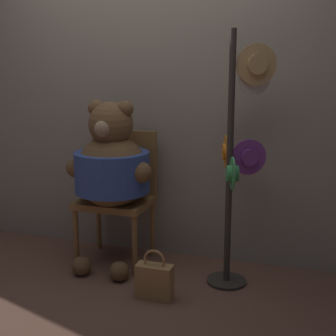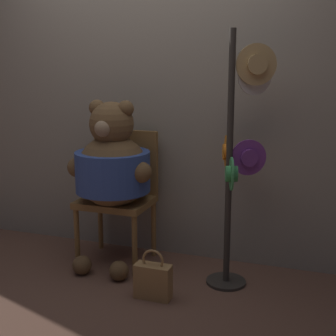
# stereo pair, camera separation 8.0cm
# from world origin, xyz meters

# --- Properties ---
(ground_plane) EXTENTS (14.00, 14.00, 0.00)m
(ground_plane) POSITION_xyz_m (0.00, 0.00, 0.00)
(ground_plane) COLOR brown
(wall_back) EXTENTS (8.00, 0.10, 2.36)m
(wall_back) POSITION_xyz_m (0.00, 0.63, 1.18)
(wall_back) COLOR gray
(wall_back) RESTS_ON ground_plane
(chair) EXTENTS (0.54, 0.44, 1.01)m
(chair) POSITION_xyz_m (-0.19, 0.36, 0.56)
(chair) COLOR olive
(chair) RESTS_ON ground_plane
(teddy_bear) EXTENTS (0.67, 0.59, 1.27)m
(teddy_bear) POSITION_xyz_m (-0.18, 0.21, 0.77)
(teddy_bear) COLOR brown
(teddy_bear) RESTS_ON ground_plane
(hat_display_rack) EXTENTS (0.41, 0.55, 1.74)m
(hat_display_rack) POSITION_xyz_m (0.76, 0.21, 0.93)
(hat_display_rack) COLOR #332D28
(hat_display_rack) RESTS_ON ground_plane
(handbag_on_ground) EXTENTS (0.24, 0.10, 0.34)m
(handbag_on_ground) POSITION_xyz_m (0.30, -0.20, 0.12)
(handbag_on_ground) COLOR #A87A47
(handbag_on_ground) RESTS_ON ground_plane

